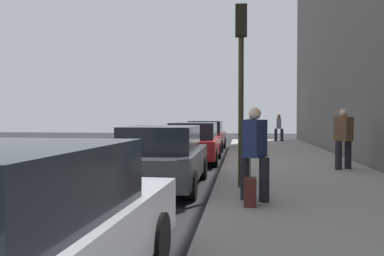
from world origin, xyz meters
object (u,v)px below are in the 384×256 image
(parked_car_red, at_px, (194,142))
(traffic_light_pole, at_px, (241,64))
(parked_car_silver, at_px, (14,235))
(pedestrian_olive_coat, at_px, (251,131))
(pedestrian_grey_coat, at_px, (279,127))
(pedestrian_brown_coat, at_px, (343,137))
(parked_car_maroon, at_px, (206,136))
(rolling_suitcase, at_px, (250,192))
(parked_car_charcoal, at_px, (163,157))
(pedestrian_navy_coat, at_px, (255,151))

(parked_car_red, distance_m, traffic_light_pole, 6.86)
(parked_car_silver, distance_m, pedestrian_olive_coat, 16.74)
(pedestrian_grey_coat, bearing_deg, pedestrian_brown_coat, -177.29)
(parked_car_silver, height_order, pedestrian_brown_coat, pedestrian_brown_coat)
(parked_car_red, height_order, pedestrian_olive_coat, pedestrian_olive_coat)
(pedestrian_olive_coat, bearing_deg, parked_car_silver, 172.01)
(parked_car_maroon, bearing_deg, parked_car_silver, 179.83)
(parked_car_red, xyz_separation_m, pedestrian_brown_coat, (-2.69, -4.83, 0.36))
(parked_car_silver, relative_size, rolling_suitcase, 5.40)
(parked_car_charcoal, relative_size, pedestrian_grey_coat, 2.79)
(pedestrian_brown_coat, bearing_deg, parked_car_silver, 153.28)
(parked_car_charcoal, distance_m, pedestrian_brown_coat, 5.82)
(parked_car_red, relative_size, parked_car_maroon, 1.09)
(pedestrian_brown_coat, relative_size, rolling_suitcase, 2.12)
(parked_car_charcoal, relative_size, traffic_light_pole, 1.18)
(pedestrian_olive_coat, height_order, rolling_suitcase, pedestrian_olive_coat)
(pedestrian_grey_coat, distance_m, rolling_suitcase, 19.88)
(parked_car_red, distance_m, pedestrian_brown_coat, 5.54)
(pedestrian_olive_coat, distance_m, traffic_light_pole, 10.55)
(pedestrian_grey_coat, distance_m, traffic_light_pole, 18.02)
(pedestrian_grey_coat, relative_size, traffic_light_pole, 0.42)
(traffic_light_pole, xyz_separation_m, rolling_suitcase, (-1.98, -0.17, -2.52))
(parked_car_silver, relative_size, parked_car_charcoal, 0.96)
(parked_car_silver, height_order, parked_car_maroon, same)
(pedestrian_brown_coat, height_order, pedestrian_navy_coat, pedestrian_brown_coat)
(rolling_suitcase, bearing_deg, pedestrian_navy_coat, -11.67)
(parked_car_silver, distance_m, pedestrian_brown_coat, 10.95)
(pedestrian_brown_coat, bearing_deg, traffic_light_pole, 139.32)
(parked_car_charcoal, bearing_deg, parked_car_red, -1.21)
(parked_car_maroon, bearing_deg, parked_car_red, -179.59)
(pedestrian_olive_coat, bearing_deg, parked_car_red, 151.49)
(parked_car_red, relative_size, pedestrian_brown_coat, 2.56)
(parked_car_red, relative_size, traffic_light_pole, 1.14)
(parked_car_silver, xyz_separation_m, pedestrian_brown_coat, (9.78, -4.92, 0.36))
(pedestrian_olive_coat, relative_size, rolling_suitcase, 1.99)
(parked_car_charcoal, relative_size, parked_car_red, 1.03)
(pedestrian_brown_coat, distance_m, pedestrian_navy_coat, 5.80)
(parked_car_silver, distance_m, pedestrian_navy_coat, 5.16)
(pedestrian_grey_coat, height_order, pedestrian_navy_coat, pedestrian_navy_coat)
(pedestrian_navy_coat, bearing_deg, parked_car_red, 14.59)
(parked_car_silver, relative_size, pedestrian_navy_coat, 2.63)
(parked_car_silver, height_order, pedestrian_olive_coat, pedestrian_olive_coat)
(pedestrian_grey_coat, bearing_deg, parked_car_red, 160.12)
(parked_car_red, bearing_deg, parked_car_charcoal, 178.79)
(parked_car_maroon, relative_size, pedestrian_navy_coat, 2.44)
(parked_car_red, xyz_separation_m, pedestrian_olive_coat, (4.11, -2.23, 0.30))
(parked_car_charcoal, height_order, pedestrian_brown_coat, pedestrian_brown_coat)
(pedestrian_grey_coat, bearing_deg, rolling_suitcase, 173.55)
(traffic_light_pole, bearing_deg, pedestrian_grey_coat, -7.69)
(parked_car_red, distance_m, pedestrian_navy_coat, 8.04)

